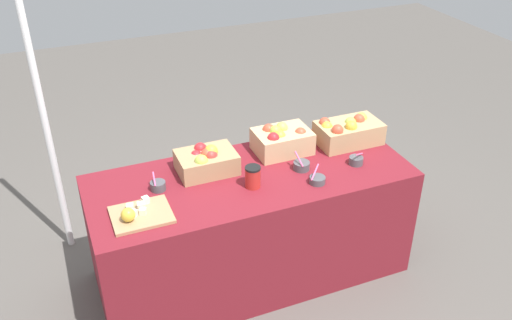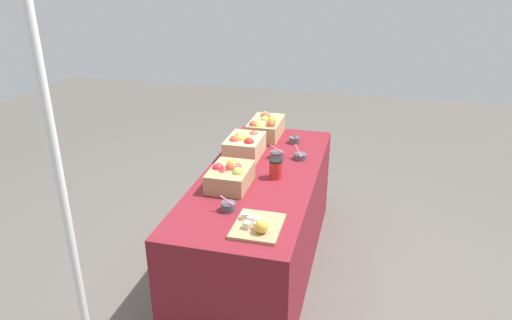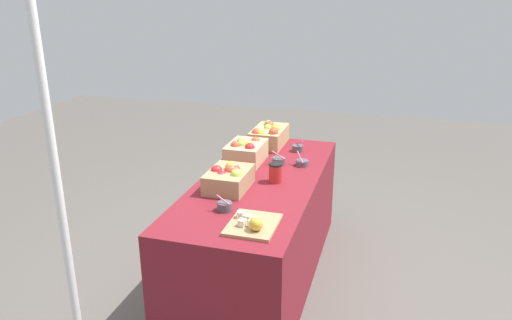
# 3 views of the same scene
# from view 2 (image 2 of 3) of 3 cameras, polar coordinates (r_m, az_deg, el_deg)

# --- Properties ---
(ground_plane) EXTENTS (10.00, 10.00, 0.00)m
(ground_plane) POSITION_cam_2_polar(r_m,az_deg,el_deg) (3.55, 0.46, -12.59)
(ground_plane) COLOR #56514C
(table) EXTENTS (1.90, 0.76, 0.74)m
(table) POSITION_cam_2_polar(r_m,az_deg,el_deg) (3.35, 0.48, -7.45)
(table) COLOR maroon
(table) RESTS_ON ground_plane
(apple_crate_left) EXTENTS (0.41, 0.24, 0.19)m
(apple_crate_left) POSITION_cam_2_polar(r_m,az_deg,el_deg) (3.83, 1.18, 4.03)
(apple_crate_left) COLOR tan
(apple_crate_left) RESTS_ON table
(apple_crate_middle) EXTENTS (0.34, 0.25, 0.18)m
(apple_crate_middle) POSITION_cam_2_polar(r_m,az_deg,el_deg) (3.44, -1.39, 1.80)
(apple_crate_middle) COLOR tan
(apple_crate_middle) RESTS_ON table
(apple_crate_right) EXTENTS (0.34, 0.25, 0.17)m
(apple_crate_right) POSITION_cam_2_polar(r_m,az_deg,el_deg) (2.98, -3.16, -1.88)
(apple_crate_right) COLOR tan
(apple_crate_right) RESTS_ON table
(cutting_board_front) EXTENTS (0.31, 0.26, 0.09)m
(cutting_board_front) POSITION_cam_2_polar(r_m,az_deg,el_deg) (2.54, 0.22, -7.99)
(cutting_board_front) COLOR tan
(cutting_board_front) RESTS_ON table
(sample_bowl_near) EXTENTS (0.10, 0.10, 0.11)m
(sample_bowl_near) POSITION_cam_2_polar(r_m,az_deg,el_deg) (3.43, 2.56, 0.68)
(sample_bowl_near) COLOR #4C4C51
(sample_bowl_near) RESTS_ON table
(sample_bowl_mid) EXTENTS (0.09, 0.09, 0.10)m
(sample_bowl_mid) POSITION_cam_2_polar(r_m,az_deg,el_deg) (2.72, -3.40, -5.66)
(sample_bowl_mid) COLOR #4C4C51
(sample_bowl_mid) RESTS_ON table
(sample_bowl_far) EXTENTS (0.10, 0.09, 0.10)m
(sample_bowl_far) POSITION_cam_2_polar(r_m,az_deg,el_deg) (3.72, 4.70, 2.46)
(sample_bowl_far) COLOR #4C4C51
(sample_bowl_far) RESTS_ON table
(sample_bowl_extra) EXTENTS (0.10, 0.09, 0.10)m
(sample_bowl_extra) POSITION_cam_2_polar(r_m,az_deg,el_deg) (3.42, 5.39, 0.46)
(sample_bowl_extra) COLOR #4C4C51
(sample_bowl_extra) RESTS_ON table
(coffee_cup) EXTENTS (0.09, 0.09, 0.13)m
(coffee_cup) POSITION_cam_2_polar(r_m,az_deg,el_deg) (3.10, 2.42, -1.07)
(coffee_cup) COLOR red
(coffee_cup) RESTS_ON table
(tent_pole) EXTENTS (0.04, 0.04, 1.98)m
(tent_pole) POSITION_cam_2_polar(r_m,az_deg,el_deg) (2.50, -22.38, -4.45)
(tent_pole) COLOR white
(tent_pole) RESTS_ON ground_plane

